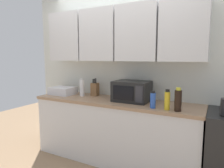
{
  "coord_description": "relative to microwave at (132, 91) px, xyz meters",
  "views": [
    {
      "loc": [
        1.28,
        -2.81,
        1.5
      ],
      "look_at": [
        -0.06,
        -0.25,
        1.12
      ],
      "focal_mm": 32.31,
      "sensor_mm": 36.0,
      "label": 1
    }
  ],
  "objects": [
    {
      "name": "wall_back_with_cabinets",
      "position": [
        -0.25,
        0.19,
        0.54
      ],
      "size": [
        3.27,
        0.38,
        2.6
      ],
      "color": "silver",
      "rests_on": "ground_plane"
    },
    {
      "name": "microwave",
      "position": [
        0.0,
        0.0,
        0.0
      ],
      "size": [
        0.48,
        0.37,
        0.28
      ],
      "color": "black",
      "rests_on": "counter_run"
    },
    {
      "name": "bottle_white_jar",
      "position": [
        -0.83,
        -0.02,
        -0.01
      ],
      "size": [
        0.07,
        0.07,
        0.28
      ],
      "color": "white",
      "rests_on": "counter_run"
    },
    {
      "name": "bottle_yellow_mustard",
      "position": [
        0.54,
        -0.24,
        -0.03
      ],
      "size": [
        0.06,
        0.06,
        0.24
      ],
      "color": "gold",
      "rests_on": "counter_run"
    },
    {
      "name": "dish_rack",
      "position": [
        -1.2,
        -0.04,
        -0.08
      ],
      "size": [
        0.38,
        0.3,
        0.12
      ],
      "primitive_type": "cube",
      "color": "silver",
      "rests_on": "counter_run"
    },
    {
      "name": "knife_block",
      "position": [
        -0.67,
        0.12,
        -0.04
      ],
      "size": [
        0.11,
        0.13,
        0.28
      ],
      "color": "brown",
      "rests_on": "counter_run"
    },
    {
      "name": "bottle_blue_cleaner",
      "position": [
        0.37,
        -0.24,
        -0.04
      ],
      "size": [
        0.07,
        0.07,
        0.21
      ],
      "color": "#2D56B7",
      "rests_on": "counter_run"
    },
    {
      "name": "bottle_soy_dark",
      "position": [
        0.66,
        -0.24,
        -0.01
      ],
      "size": [
        0.08,
        0.08,
        0.27
      ],
      "color": "black",
      "rests_on": "counter_run"
    },
    {
      "name": "counter_run",
      "position": [
        -0.25,
        -0.04,
        -0.59
      ],
      "size": [
        2.4,
        0.63,
        0.9
      ],
      "color": "silver",
      "rests_on": "ground_plane"
    }
  ]
}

